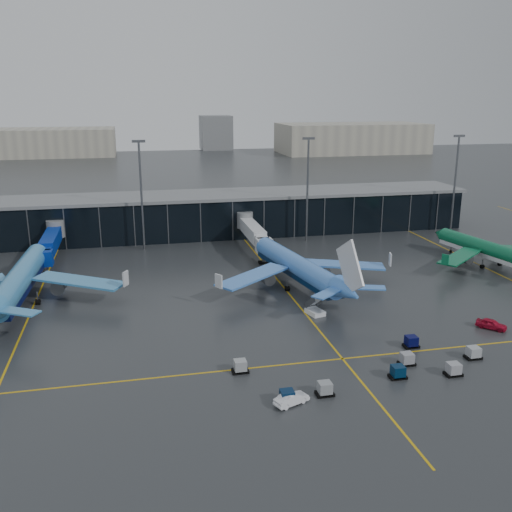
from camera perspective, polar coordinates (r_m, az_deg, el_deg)
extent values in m
plane|color=#282B2D|center=(91.64, -0.63, -6.81)|extent=(600.00, 600.00, 0.00)
cube|color=black|center=(148.93, -5.55, 4.03)|extent=(140.00, 16.00, 10.00)
cube|color=slate|center=(147.95, -5.61, 6.04)|extent=(142.00, 17.00, 0.80)
cylinder|color=#595B60|center=(140.70, -19.41, 2.58)|extent=(4.00, 4.00, 4.00)
cube|color=navy|center=(127.85, -20.04, 0.88)|extent=(3.00, 24.00, 3.00)
cylinder|color=#595B60|center=(121.50, -20.32, -1.42)|extent=(1.00, 1.00, 2.60)
cylinder|color=#595B60|center=(142.22, -1.12, 3.62)|extent=(4.00, 4.00, 4.00)
cube|color=silver|center=(129.52, 0.06, 2.04)|extent=(3.00, 24.00, 3.00)
cylinder|color=#595B60|center=(123.25, 0.82, -0.17)|extent=(1.00, 1.00, 2.60)
cylinder|color=#595B60|center=(134.76, -11.37, 5.79)|extent=(0.50, 0.50, 25.00)
cube|color=#595B60|center=(133.20, -11.67, 11.18)|extent=(3.00, 0.40, 0.60)
cylinder|color=#595B60|center=(141.21, 5.16, 6.49)|extent=(0.50, 0.50, 25.00)
cube|color=#595B60|center=(139.73, 5.29, 11.63)|extent=(3.00, 0.40, 0.60)
cylinder|color=#595B60|center=(157.87, 19.24, 6.66)|extent=(0.50, 0.50, 25.00)
cube|color=#595B60|center=(156.54, 19.67, 11.25)|extent=(3.00, 0.40, 0.60)
cube|color=#B2AD99|center=(370.20, 9.53, 11.55)|extent=(90.00, 42.00, 18.00)
cube|color=#B2AD99|center=(366.32, -19.47, 10.68)|extent=(70.00, 38.00, 16.00)
cube|color=#B2AD99|center=(387.82, -4.03, 12.20)|extent=(20.00, 20.00, 22.00)
cube|color=gold|center=(110.11, -21.07, -3.95)|extent=(0.30, 120.00, 0.02)
cube|color=gold|center=(112.05, 2.28, -2.52)|extent=(0.30, 120.00, 0.02)
cube|color=gold|center=(130.52, 21.77, -1.00)|extent=(0.30, 120.00, 0.02)
cube|color=gold|center=(81.14, 8.64, -10.12)|extent=(220.00, 0.30, 0.02)
cube|color=black|center=(81.17, 14.82, -10.35)|extent=(2.20, 1.50, 0.36)
cube|color=gray|center=(80.84, 14.86, -9.86)|extent=(1.60, 1.50, 1.50)
cube|color=black|center=(86.57, 15.23, -8.68)|extent=(2.20, 1.50, 0.36)
cube|color=#04063B|center=(86.26, 15.27, -8.21)|extent=(1.60, 1.50, 1.50)
cube|color=black|center=(80.14, 19.10, -11.08)|extent=(2.20, 1.50, 0.36)
cube|color=#92939A|center=(79.80, 19.15, -10.59)|extent=(1.60, 1.50, 1.50)
cube|color=black|center=(85.75, 20.87, -9.44)|extent=(2.20, 1.50, 0.36)
cube|color=#9A9DA2|center=(85.44, 20.92, -8.97)|extent=(1.60, 1.50, 1.50)
cube|color=black|center=(69.79, 3.12, -14.38)|extent=(2.20, 1.50, 0.36)
cube|color=#041C3A|center=(69.41, 3.13, -13.83)|extent=(1.60, 1.50, 1.50)
cube|color=black|center=(71.89, 6.88, -13.51)|extent=(2.20, 1.50, 0.36)
cube|color=gray|center=(71.52, 6.90, -12.97)|extent=(1.60, 1.50, 1.50)
cube|color=black|center=(76.67, -1.58, -11.41)|extent=(2.20, 1.50, 0.36)
cube|color=#93979B|center=(76.32, -1.59, -10.90)|extent=(1.60, 1.50, 1.50)
cube|color=black|center=(77.43, 13.97, -11.63)|extent=(2.20, 1.50, 0.36)
cube|color=#04203D|center=(77.09, 14.01, -11.12)|extent=(1.60, 1.50, 1.50)
cube|color=white|center=(95.84, 5.92, -5.60)|extent=(3.00, 3.68, 0.80)
cube|color=white|center=(95.16, 5.96, -4.53)|extent=(2.32, 3.16, 2.29)
imported|color=#B50D2A|center=(96.84, 22.48, -6.30)|extent=(4.43, 4.65, 1.56)
imported|color=white|center=(69.41, 3.58, -14.05)|extent=(4.67, 3.12, 1.45)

